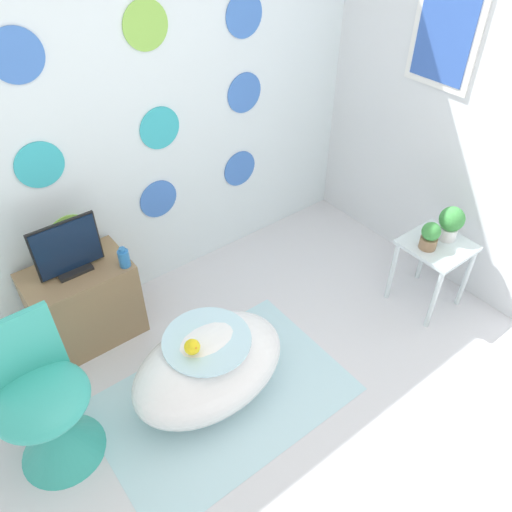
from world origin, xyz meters
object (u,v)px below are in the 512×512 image
vase (124,258)px  potted_plant_left (430,235)px  tv (68,250)px  bathtub (209,368)px  potted_plant_right (451,222)px  chair (50,418)px

vase → potted_plant_left: 1.80m
tv → potted_plant_left: (1.80, -1.06, -0.10)m
tv → vase: size_ratio=2.90×
bathtub → vase: 0.79m
tv → potted_plant_right: 2.25m
vase → potted_plant_left: bearing=-30.8°
tv → potted_plant_left: tv is taller
chair → potted_plant_left: chair is taller
chair → potted_plant_left: (2.24, -0.42, 0.30)m
bathtub → tv: tv is taller
vase → potted_plant_right: (1.72, -0.94, 0.03)m
chair → potted_plant_right: size_ratio=3.60×
tv → potted_plant_right: size_ratio=1.64×
vase → potted_plant_left: (1.55, -0.92, -0.01)m
chair → tv: 0.88m
vase → tv: bearing=151.5°
bathtub → potted_plant_right: bearing=-8.3°
tv → potted_plant_left: size_ratio=2.07×
bathtub → chair: chair is taller
chair → potted_plant_left: bearing=-10.5°
potted_plant_right → vase: bearing=151.4°
tv → potted_plant_right: bearing=-28.6°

